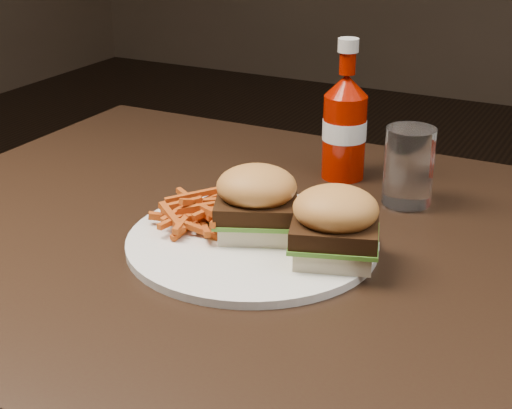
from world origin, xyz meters
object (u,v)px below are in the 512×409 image
at_px(dining_table, 330,266).
at_px(ketchup_bottle, 344,138).
at_px(tumbler, 409,166).
at_px(plate, 252,242).

xyz_separation_m(dining_table, ketchup_bottle, (-0.08, 0.24, 0.08)).
relative_size(dining_table, tumbler, 11.56).
xyz_separation_m(dining_table, plate, (-0.09, -0.03, 0.03)).
distance_m(dining_table, ketchup_bottle, 0.26).
bearing_deg(plate, tumbler, 58.99).
bearing_deg(dining_table, plate, -162.22).
height_order(dining_table, ketchup_bottle, ketchup_bottle).
relative_size(plate, ketchup_bottle, 2.42).
xyz_separation_m(ketchup_bottle, tumbler, (0.11, -0.06, -0.01)).
height_order(plate, ketchup_bottle, ketchup_bottle).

